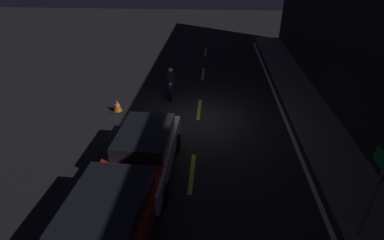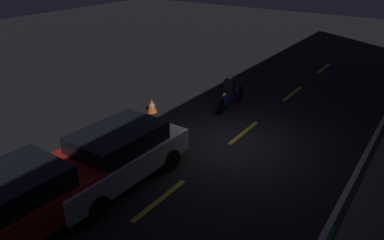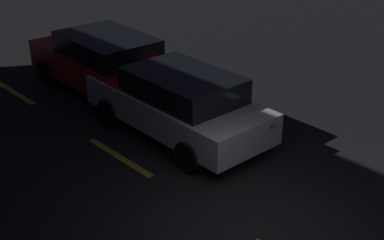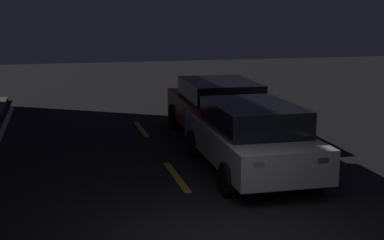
% 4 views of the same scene
% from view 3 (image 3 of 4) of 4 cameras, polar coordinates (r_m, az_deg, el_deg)
% --- Properties ---
extents(ground_plane, '(56.00, 56.00, 0.00)m').
position_cam_3_polar(ground_plane, '(8.42, 6.72, -12.63)').
color(ground_plane, black).
extents(lane_dash_d, '(2.00, 0.14, 0.01)m').
position_cam_3_polar(lane_dash_d, '(10.59, -7.72, -3.94)').
color(lane_dash_d, gold).
rests_on(lane_dash_d, ground).
extents(lane_dash_e, '(2.00, 0.14, 0.01)m').
position_cam_3_polar(lane_dash_e, '(14.19, -18.43, 2.83)').
color(lane_dash_e, gold).
rests_on(lane_dash_e, ground).
extents(sedan_white, '(4.27, 1.93, 1.43)m').
position_cam_3_polar(sedan_white, '(11.03, -1.47, 1.94)').
color(sedan_white, silver).
rests_on(sedan_white, ground).
extents(taxi_red, '(4.44, 2.12, 1.50)m').
position_cam_3_polar(taxi_red, '(13.38, -9.30, 6.18)').
color(taxi_red, red).
rests_on(taxi_red, ground).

